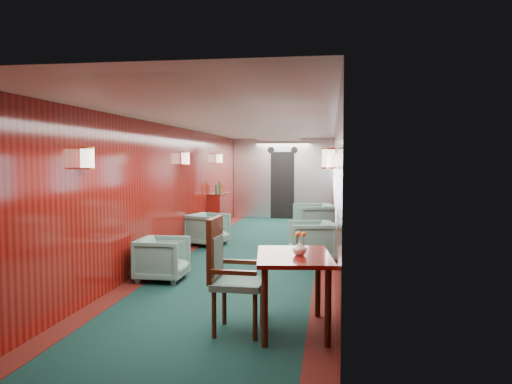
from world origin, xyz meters
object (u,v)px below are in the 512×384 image
Objects in this scene: dining_table at (294,267)px; armchair_left_near at (162,259)px; armchair_left_far at (208,229)px; armchair_right_near at (311,241)px; side_chair at (228,270)px; armchair_right_far at (314,221)px; credenza at (218,211)px.

dining_table is 2.82m from armchair_left_near.
armchair_right_near is (2.18, -1.26, 0.02)m from armchair_left_far.
armchair_left_far is at bearing 108.41° from side_chair.
armchair_right_far reaches higher than armchair_left_far.
side_chair is 7.33m from credenza.
armchair_right_far reaches higher than armchair_left_near.
credenza reaches higher than side_chair.
armchair_right_far is at bearing -19.68° from credenza.
armchair_right_near is (2.11, 1.72, 0.03)m from armchair_left_near.
armchair_left_far is 0.85× the size of armchair_right_far.
armchair_left_near is at bearing 130.55° from dining_table.
armchair_right_near is at bearing 82.03° from dining_table.
credenza reaches higher than armchair_right_near.
side_chair is at bearing -176.87° from dining_table.
side_chair is 1.69× the size of armchair_left_near.
side_chair is (-0.67, -0.12, -0.03)m from dining_table.
credenza reaches higher than armchair_left_near.
dining_table is 1.35× the size of armchair_right_far.
side_chair is at bearing -145.22° from armchair_left_near.
armchair_left_far reaches higher than armchair_left_near.
armchair_left_far is (0.26, -2.14, -0.15)m from credenza.
armchair_right_near is at bearing -54.37° from credenza.
armchair_right_near is 2.54m from armchair_right_far.
credenza is 1.42× the size of armchair_right_far.
side_chair is 1.62× the size of armchair_left_far.
credenza is 1.58× the size of armchair_right_near.
credenza is at bearing 27.59° from armchair_left_far.
armchair_right_far is (0.68, 6.25, -0.25)m from side_chair.
credenza is at bearing 105.63° from side_chair.
armchair_left_near is 2.98m from armchair_left_far.
dining_table is at bearing 12.47° from side_chair.
side_chair reaches higher than armchair_left_far.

